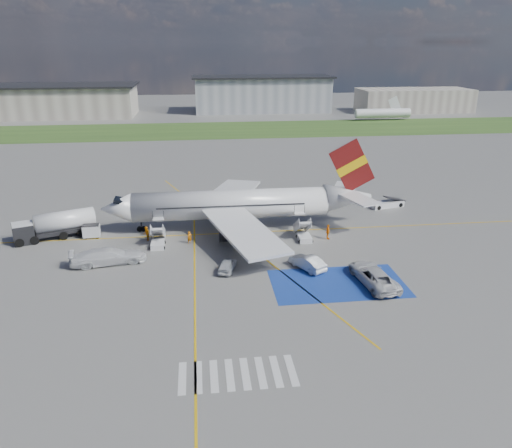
{
  "coord_description": "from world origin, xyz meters",
  "views": [
    {
      "loc": [
        -4.18,
        -49.86,
        23.95
      ],
      "look_at": [
        2.45,
        5.64,
        3.5
      ],
      "focal_mm": 35.0,
      "sensor_mm": 36.0,
      "label": 1
    }
  ],
  "objects_px": {
    "airliner": "(242,204)",
    "van_white_a": "(374,273)",
    "belt_loader": "(387,204)",
    "van_white_b": "(108,254)",
    "fuel_tanker": "(56,227)",
    "car_silver_b": "(307,262)",
    "car_silver_a": "(227,265)",
    "gpu_cart": "(91,232)"
  },
  "relations": [
    {
      "from": "car_silver_b",
      "to": "van_white_a",
      "type": "distance_m",
      "value": 7.48
    },
    {
      "from": "fuel_tanker",
      "to": "belt_loader",
      "type": "relative_size",
      "value": 1.75
    },
    {
      "from": "car_silver_a",
      "to": "van_white_b",
      "type": "relative_size",
      "value": 0.62
    },
    {
      "from": "airliner",
      "to": "gpu_cart",
      "type": "distance_m",
      "value": 19.95
    },
    {
      "from": "airliner",
      "to": "van_white_a",
      "type": "bearing_deg",
      "value": -56.41
    },
    {
      "from": "airliner",
      "to": "van_white_a",
      "type": "distance_m",
      "value": 22.14
    },
    {
      "from": "airliner",
      "to": "car_silver_a",
      "type": "xyz_separation_m",
      "value": [
        -2.87,
        -13.48,
        -2.72
      ]
    },
    {
      "from": "fuel_tanker",
      "to": "van_white_b",
      "type": "relative_size",
      "value": 1.62
    },
    {
      "from": "car_silver_b",
      "to": "van_white_a",
      "type": "height_order",
      "value": "van_white_a"
    },
    {
      "from": "car_silver_a",
      "to": "car_silver_b",
      "type": "height_order",
      "value": "car_silver_b"
    },
    {
      "from": "fuel_tanker",
      "to": "gpu_cart",
      "type": "relative_size",
      "value": 4.63
    },
    {
      "from": "belt_loader",
      "to": "car_silver_b",
      "type": "distance_m",
      "value": 26.64
    },
    {
      "from": "car_silver_a",
      "to": "fuel_tanker",
      "type": "bearing_deg",
      "value": -13.86
    },
    {
      "from": "airliner",
      "to": "car_silver_a",
      "type": "distance_m",
      "value": 14.05
    },
    {
      "from": "gpu_cart",
      "to": "van_white_a",
      "type": "xyz_separation_m",
      "value": [
        31.92,
        -16.95,
        0.35
      ]
    },
    {
      "from": "car_silver_b",
      "to": "van_white_a",
      "type": "relative_size",
      "value": 0.78
    },
    {
      "from": "car_silver_b",
      "to": "van_white_b",
      "type": "bearing_deg",
      "value": -39.63
    },
    {
      "from": "airliner",
      "to": "belt_loader",
      "type": "xyz_separation_m",
      "value": [
        23.07,
        6.42,
        -2.97
      ]
    },
    {
      "from": "airliner",
      "to": "van_white_b",
      "type": "distance_m",
      "value": 19.24
    },
    {
      "from": "airliner",
      "to": "fuel_tanker",
      "type": "distance_m",
      "value": 24.37
    },
    {
      "from": "car_silver_a",
      "to": "van_white_a",
      "type": "height_order",
      "value": "van_white_a"
    },
    {
      "from": "car_silver_b",
      "to": "van_white_b",
      "type": "distance_m",
      "value": 22.71
    },
    {
      "from": "van_white_a",
      "to": "fuel_tanker",
      "type": "bearing_deg",
      "value": -32.46
    },
    {
      "from": "fuel_tanker",
      "to": "car_silver_a",
      "type": "distance_m",
      "value": 24.86
    },
    {
      "from": "car_silver_b",
      "to": "car_silver_a",
      "type": "bearing_deg",
      "value": -33.14
    },
    {
      "from": "gpu_cart",
      "to": "belt_loader",
      "type": "relative_size",
      "value": 0.38
    },
    {
      "from": "airliner",
      "to": "van_white_a",
      "type": "relative_size",
      "value": 6.01
    },
    {
      "from": "airliner",
      "to": "van_white_a",
      "type": "xyz_separation_m",
      "value": [
        12.19,
        -18.35,
        -2.24
      ]
    },
    {
      "from": "van_white_b",
      "to": "car_silver_a",
      "type": "bearing_deg",
      "value": -113.93
    },
    {
      "from": "fuel_tanker",
      "to": "van_white_a",
      "type": "bearing_deg",
      "value": -46.82
    },
    {
      "from": "belt_loader",
      "to": "car_silver_b",
      "type": "xyz_separation_m",
      "value": [
        -17.02,
        -20.49,
        0.37
      ]
    },
    {
      "from": "gpu_cart",
      "to": "belt_loader",
      "type": "bearing_deg",
      "value": 6.66
    },
    {
      "from": "belt_loader",
      "to": "van_white_b",
      "type": "relative_size",
      "value": 0.93
    },
    {
      "from": "fuel_tanker",
      "to": "gpu_cart",
      "type": "xyz_separation_m",
      "value": [
        4.55,
        -0.53,
        -0.64
      ]
    },
    {
      "from": "belt_loader",
      "to": "van_white_a",
      "type": "xyz_separation_m",
      "value": [
        -10.89,
        -24.77,
        0.73
      ]
    },
    {
      "from": "car_silver_a",
      "to": "van_white_b",
      "type": "xyz_separation_m",
      "value": [
        -13.42,
        3.46,
        0.57
      ]
    },
    {
      "from": "car_silver_a",
      "to": "airliner",
      "type": "bearing_deg",
      "value": -85.38
    },
    {
      "from": "airliner",
      "to": "fuel_tanker",
      "type": "bearing_deg",
      "value": -177.95
    },
    {
      "from": "belt_loader",
      "to": "van_white_a",
      "type": "distance_m",
      "value": 27.06
    },
    {
      "from": "fuel_tanker",
      "to": "car_silver_b",
      "type": "bearing_deg",
      "value": -44.74
    },
    {
      "from": "fuel_tanker",
      "to": "car_silver_a",
      "type": "height_order",
      "value": "fuel_tanker"
    },
    {
      "from": "gpu_cart",
      "to": "van_white_a",
      "type": "bearing_deg",
      "value": -31.66
    }
  ]
}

